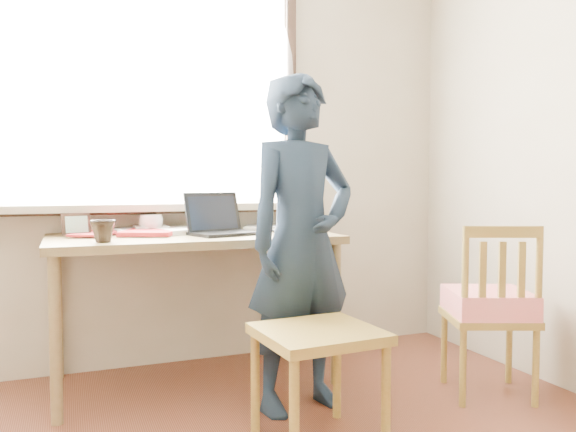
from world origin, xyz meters
name	(u,v)px	position (x,y,z in m)	size (l,w,h in m)	color
desk	(194,250)	(-0.01, 1.63, 0.71)	(1.48, 0.74, 0.79)	olive
laptop	(219,225)	(0.13, 1.60, 0.84)	(0.39, 0.35, 0.22)	black
mug_white	(151,224)	(-0.20, 1.84, 0.84)	(0.13, 0.13, 0.10)	white
mug_dark	(103,231)	(-0.48, 1.40, 0.84)	(0.11, 0.11, 0.10)	black
mouse	(279,231)	(0.44, 1.53, 0.81)	(0.08, 0.06, 0.03)	black
desk_clutter	(131,231)	(-0.32, 1.76, 0.81)	(0.95, 0.51, 0.04)	white
book_a	(114,232)	(-0.40, 1.83, 0.80)	(0.21, 0.28, 0.03)	white
book_b	(246,227)	(0.37, 1.91, 0.80)	(0.20, 0.27, 0.02)	white
picture_frame	(76,226)	(-0.59, 1.73, 0.85)	(0.14, 0.05, 0.11)	black
work_chair	(318,347)	(0.31, 0.72, 0.40)	(0.49, 0.47, 0.47)	olive
side_chair	(489,306)	(1.32, 0.89, 0.45)	(0.51, 0.50, 0.86)	olive
person	(301,242)	(0.39, 1.10, 0.79)	(0.57, 0.38, 1.57)	#152130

